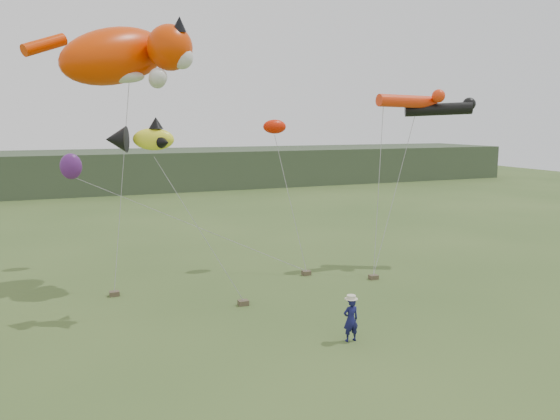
# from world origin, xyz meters

# --- Properties ---
(ground) EXTENTS (120.00, 120.00, 0.00)m
(ground) POSITION_xyz_m (0.00, 0.00, 0.00)
(ground) COLOR #385123
(ground) RESTS_ON ground
(headland) EXTENTS (90.00, 13.00, 4.00)m
(headland) POSITION_xyz_m (-3.11, 44.69, 1.92)
(headland) COLOR #2D3D28
(headland) RESTS_ON ground
(festival_attendant) EXTENTS (0.54, 0.36, 1.45)m
(festival_attendant) POSITION_xyz_m (1.32, -0.59, 0.73)
(festival_attendant) COLOR #13144A
(festival_attendant) RESTS_ON ground
(sandbag_anchors) EXTENTS (16.07, 5.30, 0.20)m
(sandbag_anchors) POSITION_xyz_m (-1.41, 5.10, 0.10)
(sandbag_anchors) COLOR brown
(sandbag_anchors) RESTS_ON ground
(cat_kite) EXTENTS (6.78, 4.54, 3.42)m
(cat_kite) POSITION_xyz_m (-4.20, 8.98, 9.82)
(cat_kite) COLOR #DB3400
(cat_kite) RESTS_ON ground
(fish_kite) EXTENTS (2.55, 1.69, 1.25)m
(fish_kite) POSITION_xyz_m (-4.42, 4.57, 6.46)
(fish_kite) COLOR yellow
(fish_kite) RESTS_ON ground
(tube_kites) EXTENTS (5.07, 2.06, 1.31)m
(tube_kites) POSITION_xyz_m (9.80, 7.10, 7.89)
(tube_kites) COLOR black
(tube_kites) RESTS_ON ground
(misc_kites) EXTENTS (10.24, 4.40, 2.87)m
(misc_kites) POSITION_xyz_m (-3.24, 11.58, 5.62)
(misc_kites) COLOR red
(misc_kites) RESTS_ON ground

